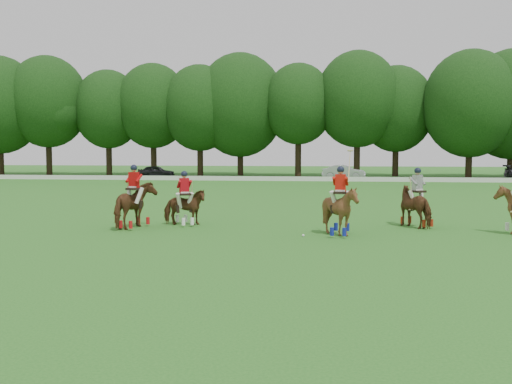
# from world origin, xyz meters

# --- Properties ---
(ground) EXTENTS (180.00, 180.00, 0.00)m
(ground) POSITION_xyz_m (0.00, 0.00, 0.00)
(ground) COLOR #25651D
(ground) RESTS_ON ground
(tree_line) EXTENTS (117.98, 14.32, 14.75)m
(tree_line) POSITION_xyz_m (0.26, 48.05, 8.23)
(tree_line) COLOR black
(tree_line) RESTS_ON ground
(boundary_rail) EXTENTS (120.00, 0.10, 0.44)m
(boundary_rail) POSITION_xyz_m (0.00, 38.00, 0.22)
(boundary_rail) COLOR white
(boundary_rail) RESTS_ON ground
(car_left) EXTENTS (4.08, 1.91, 1.35)m
(car_left) POSITION_xyz_m (-15.13, 42.50, 0.67)
(car_left) COLOR black
(car_left) RESTS_ON ground
(car_mid) EXTENTS (4.60, 2.01, 1.47)m
(car_mid) POSITION_xyz_m (5.04, 42.50, 0.74)
(car_mid) COLOR #AFAFB4
(car_mid) RESTS_ON ground
(polo_red_a) EXTENTS (1.35, 2.23, 2.45)m
(polo_red_a) POSITION_xyz_m (-3.88, 3.58, 0.90)
(polo_red_a) COLOR #552916
(polo_red_a) RESTS_ON ground
(polo_red_b) EXTENTS (1.86, 1.77, 2.18)m
(polo_red_b) POSITION_xyz_m (-2.17, 4.60, 0.77)
(polo_red_b) COLOR #552916
(polo_red_b) RESTS_ON ground
(polo_red_c) EXTENTS (1.59, 1.75, 2.99)m
(polo_red_c) POSITION_xyz_m (3.96, 2.68, 0.90)
(polo_red_c) COLOR #552916
(polo_red_c) RESTS_ON ground
(polo_stripe_a) EXTENTS (1.82, 2.07, 2.33)m
(polo_stripe_a) POSITION_xyz_m (6.99, 5.32, 0.84)
(polo_stripe_a) COLOR #552916
(polo_stripe_a) RESTS_ON ground
(polo_ball) EXTENTS (0.09, 0.09, 0.09)m
(polo_ball) POSITION_xyz_m (2.69, 2.22, 0.04)
(polo_ball) COLOR white
(polo_ball) RESTS_ON ground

